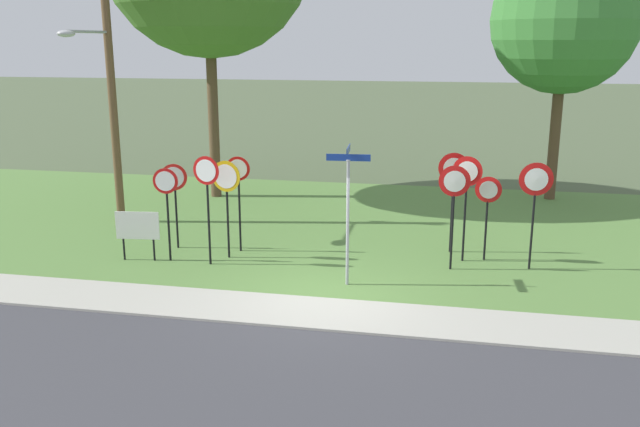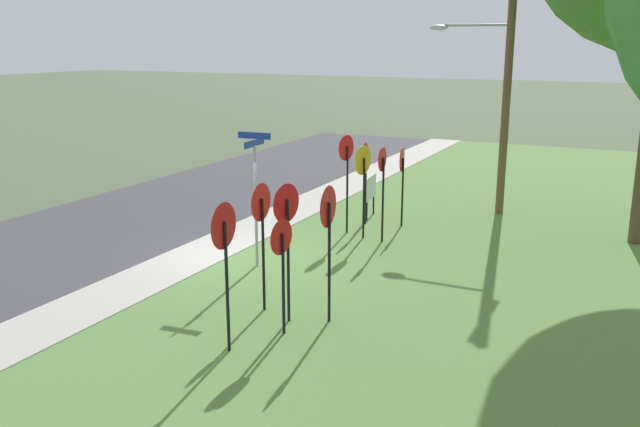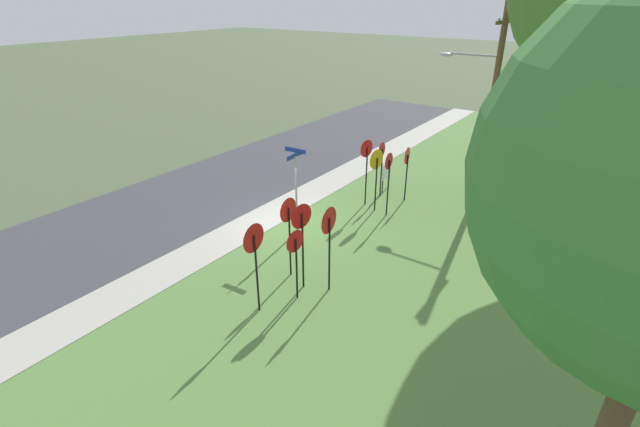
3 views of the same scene
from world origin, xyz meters
The scene contains 17 objects.
ground_plane centered at (0.00, 0.00, 0.00)m, with size 160.00×160.00×0.00m, color #4C5B3D.
road_asphalt centered at (0.00, -4.80, 0.01)m, with size 44.00×6.40×0.01m, color #3D3D42.
sidewalk_strip centered at (0.00, -0.80, 0.03)m, with size 44.00×1.60×0.06m, color #ADAA9E.
grass_median centered at (0.00, 6.00, 0.02)m, with size 44.00×12.00×0.04m, color #567F3D.
stop_sign_near_left centered at (-4.31, 1.76, 1.72)m, with size 0.63×0.11×2.35m.
stop_sign_near_right centered at (-2.82, 2.85, 1.83)m, with size 0.63×0.10×2.50m.
stop_sign_far_left centered at (-2.94, 2.26, 1.86)m, with size 0.77×0.15×2.49m.
stop_sign_far_center centered at (-3.22, 1.67, 1.99)m, with size 0.68×0.15×2.70m.
stop_sign_far_right centered at (-4.54, 2.79, 1.68)m, with size 0.69×0.14×2.27m.
yield_sign_near_left centered at (3.41, 3.33, 1.61)m, with size 0.65×0.12×2.13m.
yield_sign_near_right centered at (2.59, 2.44, 1.94)m, with size 0.74×0.10×2.54m.
yield_sign_far_left centered at (2.56, 3.83, 2.00)m, with size 0.78×0.11×2.61m.
yield_sign_far_right centered at (2.88, 3.14, 2.02)m, with size 0.73×0.17×2.65m.
yield_sign_center centered at (4.45, 2.83, 2.00)m, with size 0.79×0.11×2.60m.
street_name_post centered at (0.31, 0.94, 1.90)m, with size 0.96×0.82×3.15m.
utility_pole centered at (-7.29, 4.82, 4.26)m, with size 2.10×2.54×7.74m.
notice_board centered at (-5.07, 1.64, 0.87)m, with size 1.10×0.16×1.25m.
Camera 3 is at (11.70, 10.04, 7.79)m, focal length 25.68 mm.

